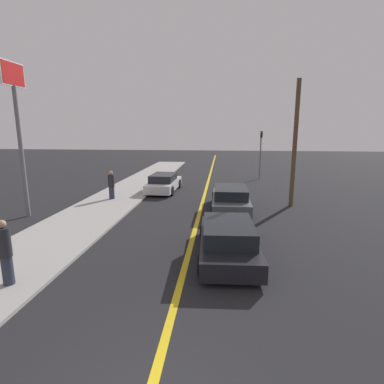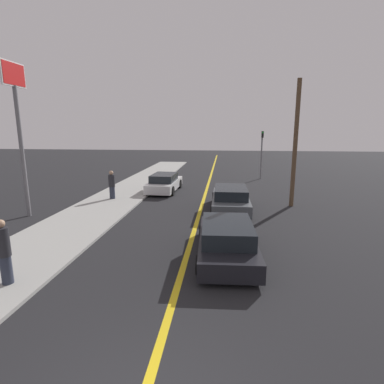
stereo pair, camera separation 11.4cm
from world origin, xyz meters
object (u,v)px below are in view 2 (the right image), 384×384
car_near_right_lane (227,240)px  utility_pole (295,145)px  traffic_light (262,150)px  roadside_sign (17,110)px  pedestrian_near_curb (4,252)px  pedestrian_mid_group (112,185)px  car_far_distant (165,183)px  car_ahead_center (231,199)px

car_near_right_lane → utility_pole: 8.81m
traffic_light → roadside_sign: 18.73m
roadside_sign → pedestrian_near_curb: bearing=-59.6°
pedestrian_mid_group → car_far_distant: bearing=48.3°
car_ahead_center → traffic_light: 11.60m
car_far_distant → pedestrian_near_curb: bearing=-95.3°
car_near_right_lane → traffic_light: 17.49m
pedestrian_near_curb → car_ahead_center: bearing=54.1°
roadside_sign → car_far_distant: bearing=50.5°
pedestrian_near_curb → pedestrian_mid_group: 10.46m
pedestrian_near_curb → car_far_distant: bearing=82.5°
pedestrian_mid_group → car_near_right_lane: bearing=-47.9°
car_far_distant → traffic_light: (7.41, 6.34, 1.94)m
utility_pole → car_far_distant: bearing=157.5°
car_ahead_center → car_far_distant: car_ahead_center is taller
pedestrian_near_curb → roadside_sign: bearing=120.4°
pedestrian_mid_group → roadside_sign: size_ratio=0.24×
car_near_right_lane → pedestrian_mid_group: size_ratio=2.69×
car_near_right_lane → pedestrian_near_curb: (-6.07, -2.68, 0.42)m
car_near_right_lane → pedestrian_mid_group: pedestrian_mid_group is taller
car_near_right_lane → pedestrian_near_curb: size_ratio=2.54×
traffic_light → pedestrian_mid_group: bearing=-137.2°
pedestrian_mid_group → utility_pole: 11.02m
pedestrian_mid_group → car_ahead_center: bearing=-13.4°
utility_pole → car_ahead_center: bearing=-158.0°
car_ahead_center → pedestrian_mid_group: pedestrian_mid_group is taller
car_ahead_center → pedestrian_near_curb: (-6.31, -8.71, 0.39)m
car_near_right_lane → traffic_light: traffic_light is taller
car_far_distant → pedestrian_mid_group: size_ratio=2.59×
roadside_sign → utility_pole: roadside_sign is taller
utility_pole → car_near_right_lane: bearing=-116.7°
car_ahead_center → roadside_sign: 11.36m
car_ahead_center → utility_pole: bearing=21.5°
car_ahead_center → traffic_light: (2.87, 11.08, 1.91)m
car_far_distant → roadside_sign: (-5.64, -6.83, 4.60)m
car_near_right_lane → traffic_light: (3.10, 17.10, 1.94)m
car_far_distant → pedestrian_mid_group: (-2.69, -3.02, 0.36)m
traffic_light → pedestrian_near_curb: bearing=-114.9°
pedestrian_mid_group → traffic_light: bearing=42.8°
car_near_right_lane → car_far_distant: bearing=109.2°
car_near_right_lane → pedestrian_near_curb: pedestrian_near_curb is taller
car_near_right_lane → utility_pole: bearing=60.8°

